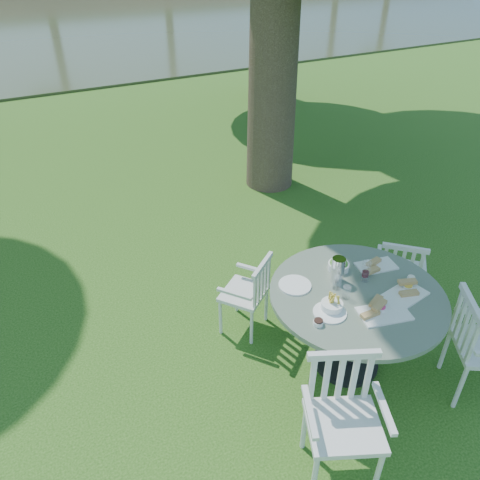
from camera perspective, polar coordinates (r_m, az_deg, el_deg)
name	(u,v)px	position (r m, az deg, el deg)	size (l,w,h in m)	color
ground	(250,322)	(4.67, 1.18, -9.97)	(140.00, 140.00, 0.00)	#1A420D
table	(355,308)	(3.95, 13.86, -8.01)	(1.40, 1.40, 0.80)	black
chair_ne	(399,270)	(4.76, 18.86, -3.52)	(0.57, 0.57, 0.82)	silver
chair_nw	(252,290)	(4.29, 1.46, -6.16)	(0.55, 0.55, 0.80)	silver
chair_sw	(342,407)	(3.37, 12.29, -19.28)	(0.63, 0.61, 0.95)	silver
chair_se	(474,340)	(4.15, 26.64, -10.86)	(0.62, 0.63, 0.92)	silver
tableware	(350,285)	(3.85, 13.28, -5.39)	(1.09, 0.89, 0.22)	white
river	(7,18)	(26.21, -26.52, 23.10)	(100.00, 28.00, 0.12)	#333B23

